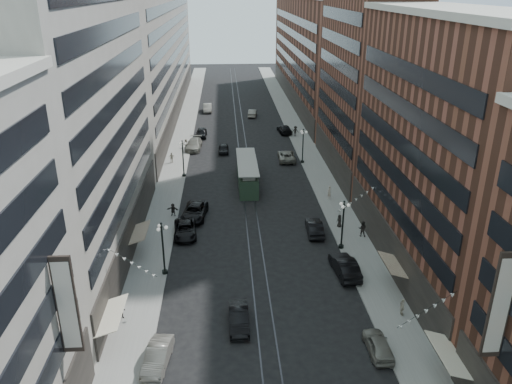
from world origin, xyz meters
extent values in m
plane|color=black|center=(0.00, 60.00, 0.00)|extent=(220.00, 220.00, 0.00)
cube|color=gray|center=(-11.00, 70.00, 0.07)|extent=(4.00, 180.00, 0.15)
cube|color=gray|center=(11.00, 70.00, 0.07)|extent=(4.00, 180.00, 0.15)
cube|color=#2D2D33|center=(-0.70, 70.00, 0.01)|extent=(0.12, 180.00, 0.02)
cube|color=#2D2D33|center=(0.70, 70.00, 0.01)|extent=(0.12, 180.00, 0.02)
cube|color=#9B9589|center=(-17.00, 33.00, 14.00)|extent=(8.00, 36.00, 28.00)
cube|color=#9B9589|center=(-17.00, 96.00, 13.00)|extent=(8.00, 90.00, 26.00)
cube|color=brown|center=(17.00, 28.00, 12.00)|extent=(8.00, 30.00, 24.00)
cube|color=brown|center=(17.00, 56.00, 21.00)|extent=(8.00, 26.00, 42.00)
cube|color=brown|center=(17.00, 105.00, 12.00)|extent=(8.00, 72.00, 24.00)
cylinder|color=black|center=(-9.20, 28.00, 0.30)|extent=(0.56, 0.56, 0.30)
cylinder|color=black|center=(-9.20, 28.00, 2.75)|extent=(0.18, 0.18, 5.20)
sphere|color=black|center=(-9.20, 28.00, 5.55)|extent=(0.24, 0.24, 0.24)
sphere|color=white|center=(-8.75, 28.00, 5.15)|extent=(0.36, 0.36, 0.36)
sphere|color=white|center=(-9.42, 28.39, 5.15)|extent=(0.36, 0.36, 0.36)
sphere|color=white|center=(-9.42, 27.61, 5.15)|extent=(0.36, 0.36, 0.36)
cylinder|color=black|center=(-9.20, 55.00, 0.30)|extent=(0.56, 0.56, 0.30)
cylinder|color=black|center=(-9.20, 55.00, 2.75)|extent=(0.18, 0.18, 5.20)
sphere|color=black|center=(-9.20, 55.00, 5.55)|extent=(0.24, 0.24, 0.24)
sphere|color=white|center=(-8.75, 55.00, 5.15)|extent=(0.36, 0.36, 0.36)
sphere|color=white|center=(-9.42, 55.39, 5.15)|extent=(0.36, 0.36, 0.36)
sphere|color=white|center=(-9.42, 54.61, 5.15)|extent=(0.36, 0.36, 0.36)
cylinder|color=black|center=(9.20, 32.00, 0.30)|extent=(0.56, 0.56, 0.30)
cylinder|color=black|center=(9.20, 32.00, 2.75)|extent=(0.18, 0.18, 5.20)
sphere|color=black|center=(9.20, 32.00, 5.55)|extent=(0.24, 0.24, 0.24)
sphere|color=white|center=(9.65, 32.00, 5.15)|extent=(0.36, 0.36, 0.36)
sphere|color=white|center=(8.97, 32.39, 5.15)|extent=(0.36, 0.36, 0.36)
sphere|color=white|center=(8.97, 31.61, 5.15)|extent=(0.36, 0.36, 0.36)
cylinder|color=black|center=(9.20, 60.00, 0.30)|extent=(0.56, 0.56, 0.30)
cylinder|color=black|center=(9.20, 60.00, 2.75)|extent=(0.18, 0.18, 5.20)
sphere|color=black|center=(9.20, 60.00, 5.55)|extent=(0.24, 0.24, 0.24)
sphere|color=white|center=(9.65, 60.00, 5.15)|extent=(0.36, 0.36, 0.36)
sphere|color=white|center=(8.97, 60.39, 5.15)|extent=(0.36, 0.36, 0.36)
sphere|color=white|center=(8.97, 59.61, 5.15)|extent=(0.36, 0.36, 0.36)
cube|color=#253B29|center=(0.00, 51.65, 1.33)|extent=(2.56, 12.26, 2.66)
cube|color=gray|center=(0.00, 51.65, 2.96)|extent=(1.64, 11.24, 0.61)
cube|color=gray|center=(0.00, 51.65, 3.37)|extent=(2.76, 12.47, 0.15)
cylinder|color=black|center=(0.00, 47.05, 0.36)|extent=(2.35, 0.72, 0.72)
cylinder|color=black|center=(0.00, 56.25, 0.36)|extent=(2.35, 0.72, 0.72)
imported|color=slate|center=(-8.40, 15.34, 0.75)|extent=(2.15, 4.70, 1.50)
imported|color=black|center=(-7.76, 36.19, 0.75)|extent=(2.87, 5.56, 1.50)
imported|color=slate|center=(8.40, 15.63, 0.71)|extent=(1.68, 4.17, 1.42)
imported|color=black|center=(-2.21, 19.55, 0.76)|extent=(1.68, 4.66, 1.53)
imported|color=black|center=(-12.12, 21.02, 0.91)|extent=(0.75, 0.42, 1.52)
imported|color=#B8AF99|center=(11.75, 19.98, 0.93)|extent=(0.45, 0.93, 1.56)
imported|color=black|center=(-6.92, 40.79, 0.81)|extent=(3.39, 6.14, 1.63)
imported|color=gray|center=(-8.40, 68.54, 0.87)|extent=(2.88, 6.18, 1.75)
imported|color=black|center=(-7.41, 76.04, 0.83)|extent=(2.06, 4.89, 1.65)
imported|color=black|center=(6.93, 35.71, 0.79)|extent=(1.86, 4.84, 1.57)
imported|color=gray|center=(6.84, 61.59, 0.78)|extent=(2.78, 5.73, 1.57)
imported|color=black|center=(8.40, 77.77, 0.77)|extent=(2.77, 5.54, 1.55)
imported|color=black|center=(-3.32, 66.25, 0.71)|extent=(1.78, 4.20, 1.42)
imported|color=gray|center=(3.01, 91.24, 0.78)|extent=(2.26, 4.89, 1.55)
imported|color=black|center=(-9.57, 41.30, 0.95)|extent=(1.55, 0.76, 1.61)
imported|color=#B3AA94|center=(-11.54, 61.31, 0.97)|extent=(0.99, 0.49, 1.65)
imported|color=black|center=(12.13, 34.52, 1.06)|extent=(1.00, 0.78, 1.82)
imported|color=beige|center=(10.57, 45.42, 1.01)|extent=(0.75, 0.71, 1.72)
imported|color=black|center=(10.12, 74.99, 1.12)|extent=(1.30, 0.64, 1.94)
imported|color=gray|center=(-6.80, 96.31, 0.87)|extent=(1.96, 5.30, 1.73)
imported|color=black|center=(8.40, 26.95, 0.88)|extent=(2.33, 5.50, 1.76)
imported|color=black|center=(10.08, 37.00, 0.91)|extent=(0.70, 0.85, 1.53)
imported|color=#BAB09A|center=(-9.80, 69.19, 0.91)|extent=(1.33, 1.21, 1.51)
camera|label=1|loc=(-2.96, -14.61, 26.27)|focal=35.00mm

